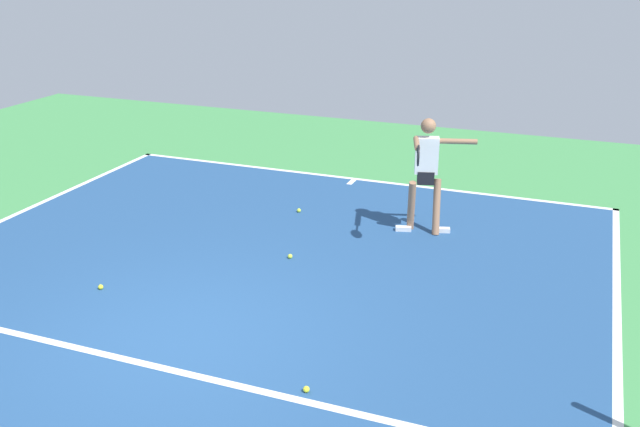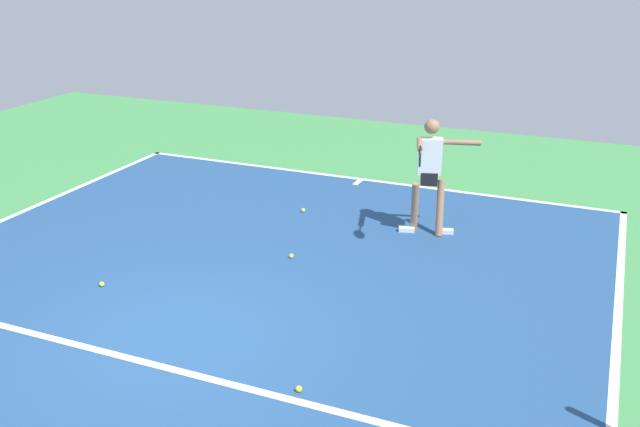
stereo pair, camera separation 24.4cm
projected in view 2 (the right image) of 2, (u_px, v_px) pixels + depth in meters
ground_plane at (176, 337)px, 7.98m from camera, size 21.51×21.51×0.00m
court_surface at (176, 337)px, 7.98m from camera, size 9.26×12.49×0.00m
court_line_baseline_near at (361, 179)px, 13.32m from camera, size 9.26×0.10×0.01m
court_line_service at (146, 362)px, 7.49m from camera, size 6.94×0.10×0.01m
court_line_centre_mark at (358, 182)px, 13.15m from camera, size 0.10×0.30×0.01m
tennis_player at (430, 169)px, 10.47m from camera, size 1.11×1.29×1.78m
tennis_ball_far_corner at (291, 256)px, 9.97m from camera, size 0.07×0.07×0.07m
tennis_ball_near_player at (102, 284)px, 9.15m from camera, size 0.07×0.07×0.07m
tennis_ball_near_service_line at (303, 210)px, 11.68m from camera, size 0.07×0.07×0.07m
tennis_ball_by_sideline at (299, 389)px, 6.99m from camera, size 0.07×0.07×0.07m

